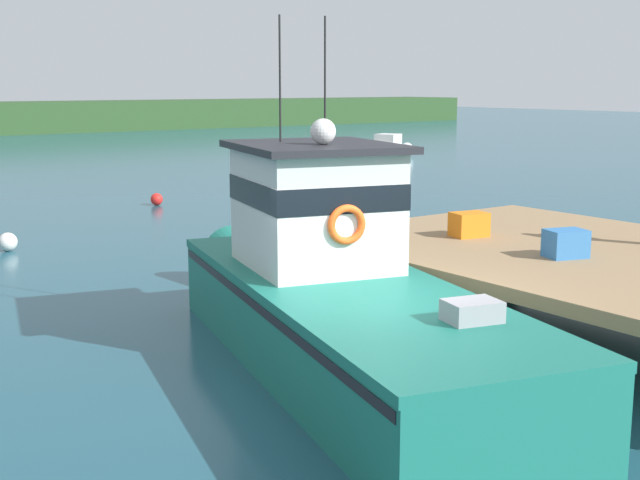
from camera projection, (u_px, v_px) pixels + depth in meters
name	position (u px, v px, depth m)	size (l,w,h in m)	color
ground_plane	(368.00, 388.00, 10.86)	(200.00, 200.00, 0.00)	#1E4C5B
dock	(603.00, 261.00, 13.45)	(6.00, 9.00, 1.20)	#4C3D2D
main_fishing_boat	(332.00, 289.00, 11.85)	(4.47, 9.94, 4.80)	#196B5B
crate_stack_near_edge	(469.00, 224.00, 14.84)	(0.60, 0.44, 0.42)	orange
crate_single_by_cleat	(566.00, 244.00, 13.05)	(0.60, 0.44, 0.43)	#3370B2
moored_boat_near_channel	(385.00, 152.00, 42.74)	(5.26, 3.17, 1.35)	white
mooring_buoy_channel_marker	(8.00, 242.00, 19.75)	(0.43, 0.43, 0.43)	silver
mooring_buoy_spare_mooring	(492.00, 217.00, 23.79)	(0.33, 0.33, 0.33)	red
mooring_buoy_inshore	(157.00, 199.00, 27.22)	(0.39, 0.39, 0.39)	red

